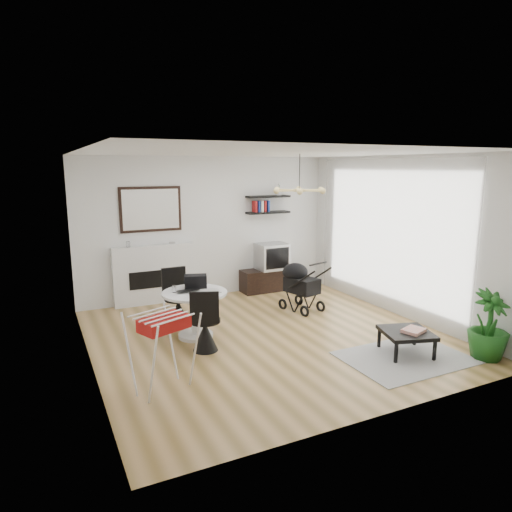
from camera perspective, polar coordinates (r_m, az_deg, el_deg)
name	(u,v)px	position (r m, az deg, el deg)	size (l,w,h in m)	color
floor	(267,336)	(6.98, 1.41, -9.96)	(5.00, 5.00, 0.00)	olive
ceiling	(268,153)	(6.51, 1.52, 12.80)	(5.00, 5.00, 0.00)	white
wall_back	(208,228)	(8.88, -6.00, 3.56)	(5.00, 5.00, 0.00)	white
wall_left	(85,264)	(5.91, -20.58, -0.90)	(5.00, 5.00, 0.00)	white
wall_right	(399,236)	(8.06, 17.45, 2.34)	(5.00, 5.00, 0.00)	white
sheer_curtain	(386,235)	(8.14, 15.98, 2.50)	(0.04, 3.60, 2.60)	white
fireplace	(154,267)	(8.61, -12.62, -1.38)	(1.50, 0.17, 2.16)	white
shelf_lower	(268,212)	(9.23, 1.51, 5.46)	(0.90, 0.25, 0.04)	black
shelf_upper	(268,197)	(9.20, 1.52, 7.45)	(0.90, 0.25, 0.04)	black
pendant_lamp	(299,190)	(7.13, 5.42, 8.18)	(0.90, 0.90, 0.10)	#DBC173
tv_console	(270,280)	(9.39, 1.73, -2.97)	(1.20, 0.42, 0.45)	black
crt_tv	(271,256)	(9.29, 1.95, -0.02)	(0.61, 0.53, 0.53)	#A8A8AB
dining_table	(195,307)	(6.85, -7.63, -6.37)	(0.96, 0.96, 0.70)	white
laptop	(189,292)	(6.74, -8.38, -4.45)	(0.34, 0.22, 0.03)	black
black_bag	(196,281)	(6.97, -7.56, -3.18)	(0.33, 0.20, 0.20)	black
newspaper	(209,291)	(6.77, -5.95, -4.40)	(0.33, 0.27, 0.01)	beige
drinking_glass	(174,289)	(6.78, -10.22, -4.07)	(0.06, 0.06, 0.10)	white
chair_far	(178,308)	(7.45, -9.72, -6.37)	(0.44, 0.44, 0.92)	black
chair_near	(205,331)	(6.39, -6.37, -9.35)	(0.47, 0.48, 0.90)	black
drying_rack	(163,351)	(5.33, -11.59, -11.50)	(0.78, 0.75, 0.91)	white
stroller	(300,288)	(8.14, 5.49, -3.97)	(0.64, 0.83, 0.93)	black
rug	(405,358)	(6.54, 18.13, -11.98)	(1.63, 1.18, 0.01)	#A5A5A5
coffee_table	(407,333)	(6.56, 18.31, -9.18)	(0.78, 0.78, 0.32)	black
magazines	(414,330)	(6.54, 19.11, -8.79)	(0.30, 0.23, 0.04)	#D54D35
potted_plant	(489,325)	(6.79, 27.10, -7.69)	(0.52, 0.52, 0.92)	#1B5618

